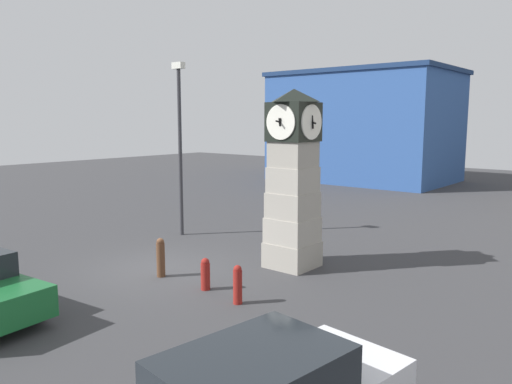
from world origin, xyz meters
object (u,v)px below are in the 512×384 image
object	(u,v)px
clock_tower	(293,182)
bollard_far_row	(238,284)
street_lamp_near_road	(180,137)
bollard_near_tower	(161,257)
bollard_mid_row	(205,274)

from	to	relation	value
clock_tower	bollard_far_row	world-z (taller)	clock_tower
bollard_far_row	street_lamp_near_road	world-z (taller)	street_lamp_near_road
clock_tower	bollard_near_tower	distance (m)	4.41
bollard_near_tower	street_lamp_near_road	world-z (taller)	street_lamp_near_road
street_lamp_near_road	bollard_far_row	bearing A→B (deg)	-31.91
bollard_mid_row	bollard_far_row	bearing A→B (deg)	-9.20
street_lamp_near_road	bollard_near_tower	bearing A→B (deg)	-48.20
bollard_mid_row	street_lamp_near_road	size ratio (longest dim) A/B	0.13
clock_tower	street_lamp_near_road	distance (m)	5.95
clock_tower	bollard_far_row	distance (m)	4.06
street_lamp_near_road	clock_tower	bearing A→B (deg)	-7.25
bollard_near_tower	bollard_far_row	bearing A→B (deg)	-3.42
clock_tower	bollard_mid_row	world-z (taller)	clock_tower
bollard_near_tower	bollard_mid_row	distance (m)	1.77
bollard_near_tower	bollard_mid_row	bearing A→B (deg)	0.98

